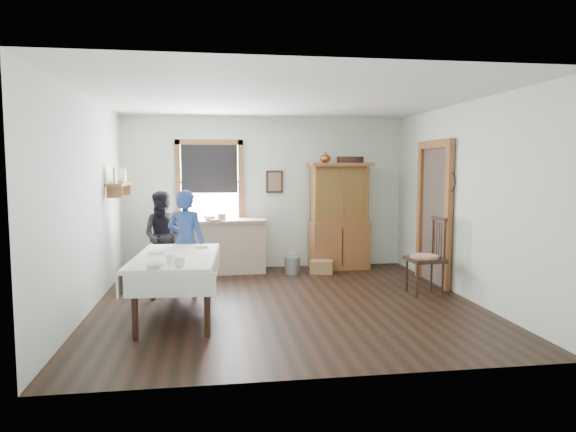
{
  "coord_description": "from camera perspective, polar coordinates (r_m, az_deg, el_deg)",
  "views": [
    {
      "loc": [
        -0.96,
        -6.66,
        1.81
      ],
      "look_at": [
        0.07,
        0.3,
        1.14
      ],
      "focal_mm": 32.0,
      "sensor_mm": 36.0,
      "label": 1
    }
  ],
  "objects": [
    {
      "name": "shelf_bowl",
      "position": [
        8.34,
        -18.21,
        3.71
      ],
      "size": [
        0.22,
        0.22,
        0.05
      ],
      "primitive_type": "imported",
      "color": "white",
      "rests_on": "wall_shelf"
    },
    {
      "name": "doorway",
      "position": [
        8.28,
        15.97,
        0.75
      ],
      "size": [
        0.09,
        1.14,
        2.22
      ],
      "color": "#4F4038",
      "rests_on": "room"
    },
    {
      "name": "dining_table",
      "position": [
        6.43,
        -12.29,
        -7.57
      ],
      "size": [
        1.1,
        1.93,
        0.75
      ],
      "primitive_type": "cube",
      "rotation": [
        0.0,
        0.0,
        -0.06
      ],
      "color": "white",
      "rests_on": "room"
    },
    {
      "name": "wall_shelf",
      "position": [
        8.33,
        -18.22,
        3.54
      ],
      "size": [
        0.24,
        1.0,
        0.44
      ],
      "color": "brown",
      "rests_on": "room"
    },
    {
      "name": "china_hutch",
      "position": [
        9.17,
        5.74,
        -0.01
      ],
      "size": [
        1.13,
        0.57,
        1.89
      ],
      "primitive_type": "cube",
      "rotation": [
        0.0,
        0.0,
        0.04
      ],
      "color": "brown",
      "rests_on": "room"
    },
    {
      "name": "woman_blue",
      "position": [
        7.36,
        -11.24,
        -3.37
      ],
      "size": [
        0.59,
        0.5,
        1.39
      ],
      "primitive_type": "imported",
      "rotation": [
        0.0,
        0.0,
        2.76
      ],
      "color": "navy",
      "rests_on": "room"
    },
    {
      "name": "figure_dark",
      "position": [
        8.44,
        -13.59,
        -2.53
      ],
      "size": [
        0.72,
        0.6,
        1.32
      ],
      "primitive_type": "imported",
      "rotation": [
        0.0,
        0.0,
        -0.17
      ],
      "color": "black",
      "rests_on": "room"
    },
    {
      "name": "table_bowl",
      "position": [
        5.6,
        -14.67,
        -5.35
      ],
      "size": [
        0.27,
        0.27,
        0.06
      ],
      "primitive_type": "imported",
      "rotation": [
        0.0,
        0.0,
        0.27
      ],
      "color": "white",
      "rests_on": "dining_table"
    },
    {
      "name": "rug_beater",
      "position": [
        7.75,
        17.71,
        4.53
      ],
      "size": [
        0.01,
        0.27,
        0.27
      ],
      "primitive_type": "torus",
      "rotation": [
        0.0,
        1.57,
        0.0
      ],
      "color": "black",
      "rests_on": "room"
    },
    {
      "name": "table_cup_b",
      "position": [
        5.81,
        -12.99,
        -4.73
      ],
      "size": [
        0.1,
        0.1,
        0.09
      ],
      "primitive_type": "imported",
      "rotation": [
        0.0,
        0.0,
        0.0
      ],
      "color": "white",
      "rests_on": "dining_table"
    },
    {
      "name": "wicker_basket",
      "position": [
        8.83,
        3.77,
        -5.66
      ],
      "size": [
        0.44,
        0.37,
        0.22
      ],
      "primitive_type": "cube",
      "rotation": [
        0.0,
        0.0,
        -0.32
      ],
      "color": "#9A7145",
      "rests_on": "room"
    },
    {
      "name": "window",
      "position": [
        9.13,
        -8.71,
        4.2
      ],
      "size": [
        1.18,
        0.07,
        1.48
      ],
      "color": "white",
      "rests_on": "room"
    },
    {
      "name": "counter_book",
      "position": [
        8.66,
        -8.74,
        -0.44
      ],
      "size": [
        0.16,
        0.22,
        0.02
      ],
      "primitive_type": "imported",
      "rotation": [
        0.0,
        0.0,
        -0.04
      ],
      "color": "brown",
      "rests_on": "work_counter"
    },
    {
      "name": "framed_picture",
      "position": [
        9.19,
        -1.5,
        3.82
      ],
      "size": [
        0.3,
        0.04,
        0.4
      ],
      "primitive_type": "cube",
      "color": "black",
      "rests_on": "room"
    },
    {
      "name": "counter_bowl",
      "position": [
        8.75,
        -8.73,
        -0.23
      ],
      "size": [
        0.28,
        0.28,
        0.07
      ],
      "primitive_type": "imported",
      "rotation": [
        0.0,
        0.0,
        0.41
      ],
      "color": "white",
      "rests_on": "work_counter"
    },
    {
      "name": "work_counter",
      "position": [
        8.9,
        -7.72,
        -3.33
      ],
      "size": [
        1.63,
        0.68,
        0.92
      ],
      "primitive_type": "cube",
      "rotation": [
        0.0,
        0.0,
        0.04
      ],
      "color": "tan",
      "rests_on": "room"
    },
    {
      "name": "room",
      "position": [
        6.75,
        -0.23,
        1.54
      ],
      "size": [
        5.01,
        5.01,
        2.7
      ],
      "color": "black",
      "rests_on": "ground"
    },
    {
      "name": "table_cup_a",
      "position": [
        5.58,
        -11.96,
        -5.13
      ],
      "size": [
        0.14,
        0.14,
        0.09
      ],
      "primitive_type": "imported",
      "rotation": [
        0.0,
        0.0,
        0.29
      ],
      "color": "white",
      "rests_on": "dining_table"
    },
    {
      "name": "spindle_chair",
      "position": [
        7.58,
        14.98,
        -4.27
      ],
      "size": [
        0.54,
        0.54,
        1.11
      ],
      "primitive_type": "cube",
      "rotation": [
        0.0,
        0.0,
        0.06
      ],
      "color": "black",
      "rests_on": "room"
    },
    {
      "name": "pail",
      "position": [
        8.77,
        0.48,
        -5.49
      ],
      "size": [
        0.29,
        0.29,
        0.29
      ],
      "primitive_type": "cube",
      "rotation": [
        0.0,
        0.0,
        0.06
      ],
      "color": "#9D9FA5",
      "rests_on": "room"
    }
  ]
}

